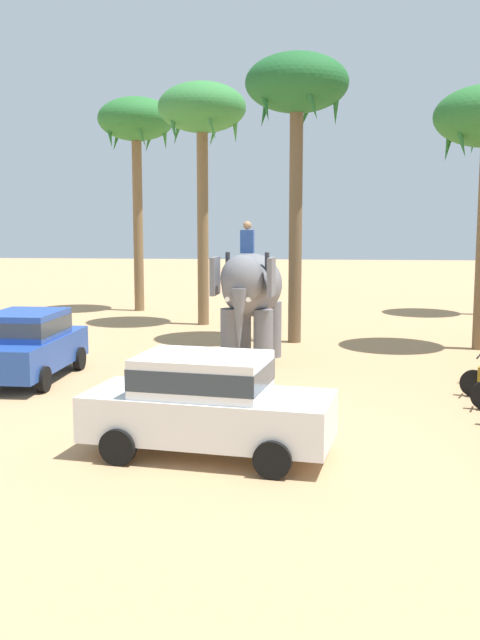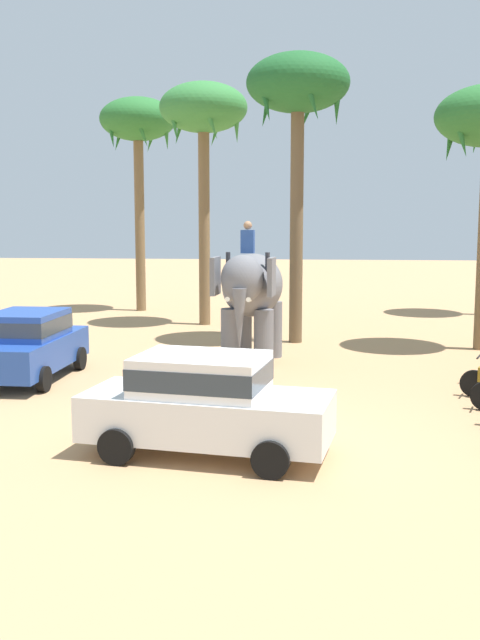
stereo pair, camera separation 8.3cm
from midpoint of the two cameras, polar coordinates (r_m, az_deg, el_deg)
ground_plane at (r=13.33m, az=-1.00°, el=-9.33°), size 120.00×120.00×0.00m
car_sedan_foreground at (r=12.35m, az=-2.80°, el=-6.26°), size 4.32×2.36×1.70m
car_parked_far_side at (r=18.79m, az=-16.22°, el=-1.69°), size 1.92×4.12×1.70m
elephant_with_mahout at (r=19.87m, az=0.73°, el=2.21°), size 1.85×3.94×3.88m
palm_tree_near_hut at (r=27.73m, az=-3.04°, el=15.52°), size 3.20×3.20×8.84m
palm_tree_far_back at (r=32.24m, az=-8.11°, el=14.62°), size 3.20×3.20×8.99m
palm_tree_leaning_seaward at (r=23.79m, az=4.31°, el=17.13°), size 3.20×3.20×8.99m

